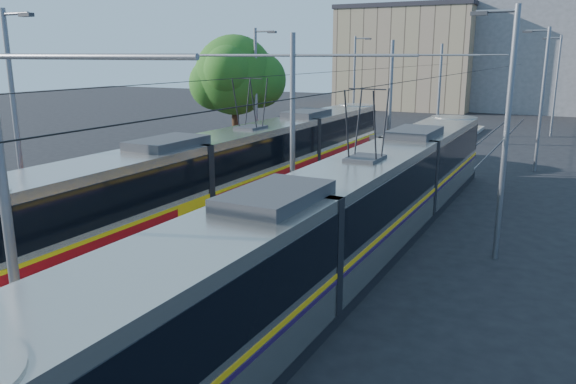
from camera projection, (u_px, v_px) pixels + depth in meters
The scene contains 13 objects.
ground at pixel (156, 306), 14.96m from camera, with size 160.00×160.00×0.00m, color black.
platform at pixel (370, 179), 29.57m from camera, with size 4.00×50.00×0.30m, color gray.
tactile_strip_left at pixel (344, 173), 30.19m from camera, with size 0.70×50.00×0.01m, color gray.
tactile_strip_right at pixel (397, 179), 28.89m from camera, with size 0.70×50.00×0.01m, color gray.
rails at pixel (370, 181), 29.61m from camera, with size 8.71×70.00×0.03m.
tram_left at pixel (251, 163), 25.58m from camera, with size 2.43×28.99×5.50m.
tram_right at pixel (364, 204), 18.06m from camera, with size 2.43×29.51×5.50m.
catenary at pixel (353, 99), 26.08m from camera, with size 9.20×70.00×7.00m.
street_lamps at pixel (396, 97), 32.06m from camera, with size 15.18×38.22×8.00m.
shelter at pixel (379, 156), 28.75m from camera, with size 0.96×1.18×2.25m.
tree at pixel (241, 77), 34.12m from camera, with size 5.31×4.91×7.72m.
building_left at pixel (411, 57), 69.67m from camera, with size 16.32×12.24×12.30m.
building_centre at pixel (555, 48), 65.71m from camera, with size 18.36×14.28×14.41m.
Camera 1 is at (9.48, -10.62, 6.53)m, focal length 35.00 mm.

